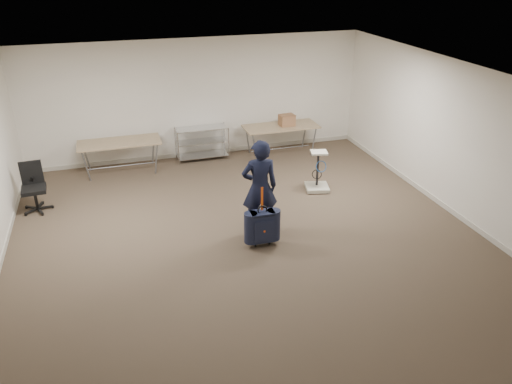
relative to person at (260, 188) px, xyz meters
name	(u,v)px	position (x,y,z in m)	size (l,w,h in m)	color
ground	(253,248)	(-0.28, -0.50, -0.86)	(9.00, 9.00, 0.00)	#4A3D2D
room_shell	(232,209)	(-0.28, 0.88, -0.81)	(8.00, 9.00, 9.00)	silver
folding_table_left	(119,144)	(-2.18, 3.45, -0.18)	(1.80, 0.75, 0.73)	#8F7857
folding_table_right	(281,128)	(1.62, 3.45, -0.18)	(1.80, 0.75, 0.73)	#8F7857
wire_shelf	(202,142)	(-0.28, 3.70, -0.42)	(1.22, 0.47, 0.80)	silver
person	(260,188)	(0.00, 0.00, 0.00)	(0.63, 0.41, 1.72)	black
suitcase	(262,227)	(-0.10, -0.48, -0.49)	(0.40, 0.24, 1.09)	#151F2F
office_chair	(35,196)	(-3.87, 2.06, -0.58)	(0.57, 0.57, 0.94)	black
equipment_cart	(317,180)	(1.67, 1.29, -0.64)	(0.56, 0.56, 0.86)	beige
cardboard_box	(287,120)	(1.77, 3.44, 0.00)	(0.36, 0.27, 0.27)	#9E7F49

